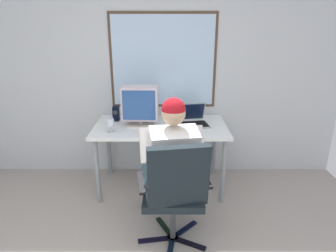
# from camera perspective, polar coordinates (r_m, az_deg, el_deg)

# --- Properties ---
(wall_rear) EXTENTS (4.77, 0.08, 2.63)m
(wall_rear) POSITION_cam_1_polar(r_m,az_deg,el_deg) (3.53, -5.08, 11.19)
(wall_rear) COLOR silver
(wall_rear) RESTS_ON ground
(desk) EXTENTS (1.44, 0.77, 0.76)m
(desk) POSITION_cam_1_polar(r_m,az_deg,el_deg) (3.25, -1.53, -1.16)
(desk) COLOR gray
(desk) RESTS_ON ground
(office_chair) EXTENTS (0.62, 0.59, 0.99)m
(office_chair) POSITION_cam_1_polar(r_m,az_deg,el_deg) (2.39, 1.32, -12.05)
(office_chair) COLOR black
(office_chair) RESTS_ON ground
(person_seated) EXTENTS (0.58, 0.82, 1.28)m
(person_seated) POSITION_cam_1_polar(r_m,az_deg,el_deg) (2.56, 0.40, -7.10)
(person_seated) COLOR #3A535F
(person_seated) RESTS_ON ground
(crt_monitor) EXTENTS (0.39, 0.23, 0.43)m
(crt_monitor) POSITION_cam_1_polar(r_m,az_deg,el_deg) (3.16, -5.55, 4.29)
(crt_monitor) COLOR beige
(crt_monitor) RESTS_ON desk
(laptop) EXTENTS (0.38, 0.37, 0.22)m
(laptop) POSITION_cam_1_polar(r_m,az_deg,el_deg) (3.26, 4.56, 1.45)
(laptop) COLOR gray
(laptop) RESTS_ON desk
(wine_glass) EXTENTS (0.08, 0.08, 0.14)m
(wine_glass) POSITION_cam_1_polar(r_m,az_deg,el_deg) (3.04, -11.21, 0.54)
(wine_glass) COLOR silver
(wine_glass) RESTS_ON desk
(desk_speaker) EXTENTS (0.07, 0.10, 0.16)m
(desk_speaker) POSITION_cam_1_polar(r_m,az_deg,el_deg) (3.41, -10.13, 2.40)
(desk_speaker) COLOR black
(desk_speaker) RESTS_ON desk
(coffee_mug) EXTENTS (0.08, 0.08, 0.10)m
(coffee_mug) POSITION_cam_1_polar(r_m,az_deg,el_deg) (3.01, 0.64, -0.22)
(coffee_mug) COLOR black
(coffee_mug) RESTS_ON desk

